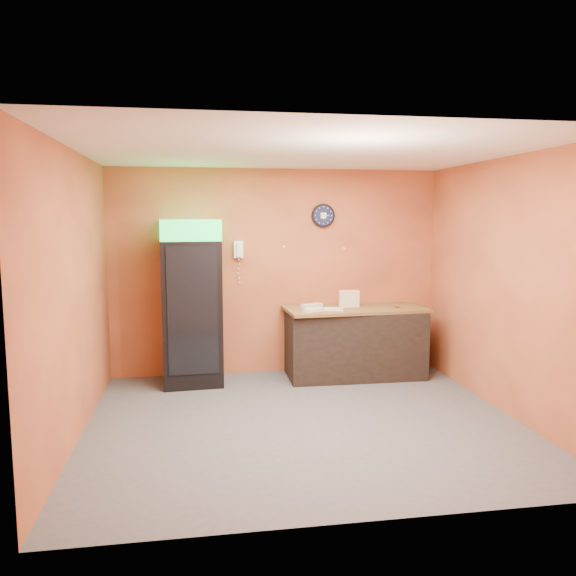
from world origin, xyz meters
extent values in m
plane|color=#47474C|center=(0.00, 0.00, 0.00)|extent=(4.50, 4.50, 0.00)
cube|color=#CC6639|center=(0.00, 2.00, 1.40)|extent=(4.50, 0.02, 2.80)
cube|color=#CC6639|center=(-2.25, 0.00, 1.40)|extent=(0.02, 4.00, 2.80)
cube|color=#CC6639|center=(2.25, 0.00, 1.40)|extent=(0.02, 4.00, 2.80)
cube|color=white|center=(0.00, 0.00, 2.80)|extent=(4.50, 4.00, 0.02)
cube|color=black|center=(-1.17, 1.65, 0.93)|extent=(0.79, 0.79, 1.85)
cube|color=#1ADE4B|center=(-1.17, 1.65, 1.99)|extent=(0.79, 0.79, 0.26)
cube|color=black|center=(-1.19, 1.27, 1.01)|extent=(0.61, 0.06, 1.59)
cube|color=black|center=(1.01, 1.60, 0.45)|extent=(1.82, 0.82, 0.90)
cylinder|color=black|center=(0.64, 1.98, 2.17)|extent=(0.32, 0.05, 0.32)
cylinder|color=#0F1433|center=(0.64, 1.95, 2.17)|extent=(0.27, 0.01, 0.27)
cube|color=white|center=(0.64, 1.94, 2.17)|extent=(0.08, 0.00, 0.08)
cube|color=white|center=(-0.53, 1.96, 1.72)|extent=(0.12, 0.07, 0.23)
cube|color=white|center=(-0.53, 1.91, 1.72)|extent=(0.05, 0.04, 0.19)
cube|color=brown|center=(1.01, 1.60, 0.92)|extent=(1.92, 0.94, 0.04)
cube|color=beige|center=(0.93, 1.65, 0.97)|extent=(0.27, 0.10, 0.06)
cube|color=beige|center=(0.93, 1.65, 1.03)|extent=(0.27, 0.10, 0.06)
cube|color=beige|center=(0.93, 1.65, 1.09)|extent=(0.27, 0.10, 0.06)
cube|color=beige|center=(0.93, 1.65, 1.14)|extent=(0.27, 0.10, 0.06)
cube|color=silver|center=(0.39, 1.38, 0.96)|extent=(0.30, 0.22, 0.04)
cube|color=silver|center=(0.66, 1.40, 0.96)|extent=(0.27, 0.18, 0.04)
cube|color=silver|center=(0.44, 1.73, 0.97)|extent=(0.32, 0.24, 0.04)
cylinder|color=silver|center=(1.11, 1.76, 0.97)|extent=(0.06, 0.06, 0.06)
camera|label=1|loc=(-1.08, -5.60, 2.14)|focal=35.00mm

